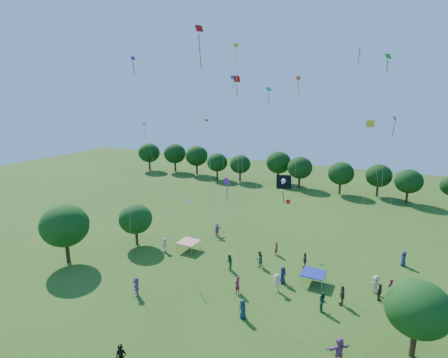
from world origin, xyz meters
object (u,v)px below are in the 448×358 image
near_tree_east (418,309)px  red_high_kite (203,80)px  tent_blue (314,273)px  near_tree_west (65,225)px  near_tree_north (136,219)px  pirate_kite (283,183)px  man_in_black (121,358)px  tent_red_stripe (188,242)px

near_tree_east → red_high_kite: 24.60m
tent_blue → red_high_kite: bearing=-161.7°
tent_blue → near_tree_west: bearing=-163.4°
near_tree_east → red_high_kite: bearing=169.6°
near_tree_north → tent_blue: size_ratio=2.34×
tent_blue → pirate_kite: bearing=-128.3°
near_tree_north → red_high_kite: (11.41, -2.89, 16.02)m
near_tree_west → man_in_black: 19.31m
near_tree_west → near_tree_north: size_ratio=1.28×
tent_blue → pirate_kite: (-2.47, -3.13, 9.53)m
near_tree_west → near_tree_east: (33.87, 0.73, -0.49)m
tent_blue → pirate_kite: 10.34m
man_in_black → red_high_kite: red_high_kite is taller
tent_red_stripe → pirate_kite: (12.54, -4.07, 9.53)m
near_tree_east → tent_blue: near_tree_east is taller
tent_red_stripe → pirate_kite: pirate_kite is taller
near_tree_west → pirate_kite: size_ratio=0.66×
near_tree_north → tent_blue: bearing=1.3°
near_tree_west → tent_red_stripe: 13.80m
tent_red_stripe → tent_blue: size_ratio=1.00×
pirate_kite → red_high_kite: red_high_kite is taller
near_tree_east → pirate_kite: pirate_kite is taller
near_tree_east → pirate_kite: (-10.95, 3.71, 6.80)m
near_tree_west → near_tree_east: 33.88m
near_tree_west → pirate_kite: 24.17m
man_in_black → near_tree_north: bearing=96.6°
near_tree_west → tent_red_stripe: (10.38, 8.51, -3.22)m
tent_red_stripe → near_tree_west: bearing=-140.7°
near_tree_north → man_in_black: 21.07m
tent_red_stripe → tent_blue: (15.01, -0.94, 0.00)m
man_in_black → near_tree_west: bearing=119.0°
tent_blue → red_high_kite: (-10.25, -3.39, 18.30)m
near_tree_east → man_in_black: near_tree_east is taller
near_tree_west → man_in_black: (16.47, -9.54, -3.26)m
tent_blue → man_in_black: man_in_black is taller
near_tree_north → near_tree_east: near_tree_east is taller
near_tree_west → red_high_kite: red_high_kite is taller
near_tree_east → tent_blue: 11.24m
near_tree_east → tent_blue: bearing=141.1°
pirate_kite → near_tree_north: bearing=172.2°
man_in_black → near_tree_east: bearing=-0.3°
near_tree_east → near_tree_west: bearing=-178.8°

